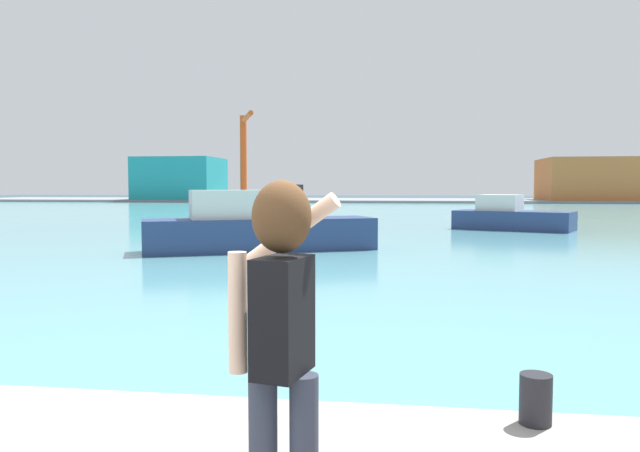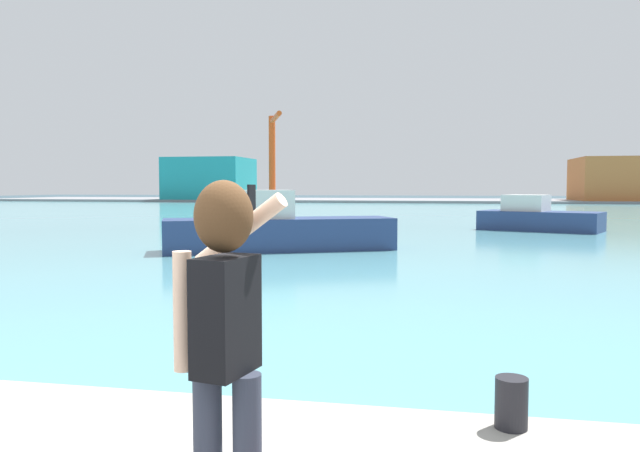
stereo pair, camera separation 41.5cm
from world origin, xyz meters
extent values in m
plane|color=#334751|center=(0.00, 50.00, 0.00)|extent=(220.00, 220.00, 0.00)
cube|color=#599EA8|center=(0.00, 52.00, 0.01)|extent=(140.00, 100.00, 0.02)
cube|color=gray|center=(0.00, 92.00, 0.18)|extent=(140.00, 20.00, 0.37)
cube|color=black|center=(0.77, 0.09, 1.66)|extent=(0.27, 0.37, 0.56)
sphere|color=#E0B293|center=(0.77, 0.09, 2.12)|extent=(0.22, 0.22, 0.22)
ellipsoid|color=#472D19|center=(0.77, 0.07, 2.13)|extent=(0.28, 0.26, 0.34)
cylinder|color=#E0B293|center=(0.55, 0.09, 1.67)|extent=(0.09, 0.09, 0.58)
cylinder|color=#E0B293|center=(0.77, 0.31, 2.04)|extent=(0.53, 0.19, 0.40)
cube|color=black|center=(0.79, 0.43, 2.21)|extent=(0.03, 0.07, 0.14)
cylinder|color=black|center=(2.28, 1.76, 0.74)|extent=(0.23, 0.23, 0.36)
cube|color=navy|center=(-3.74, 18.08, 0.59)|extent=(8.20, 5.21, 1.14)
cube|color=silver|center=(-4.66, 17.66, 1.66)|extent=(3.21, 2.58, 1.00)
cube|color=navy|center=(6.95, 30.08, 0.52)|extent=(6.41, 4.71, 1.00)
cube|color=silver|center=(6.27, 30.37, 1.44)|extent=(2.66, 2.59, 0.84)
cube|color=teal|center=(-33.41, 87.30, 3.57)|extent=(12.05, 10.61, 6.41)
cube|color=#B26633|center=(28.58, 89.52, 3.38)|extent=(15.05, 11.57, 6.03)
cylinder|color=#D84C19|center=(-22.91, 85.91, 6.64)|extent=(1.00, 1.00, 12.55)
cylinder|color=#D84C19|center=(-21.06, 81.10, 12.12)|extent=(4.35, 9.88, 0.70)
camera|label=1|loc=(1.34, -2.67, 2.26)|focal=33.91mm
camera|label=2|loc=(1.75, -2.61, 2.26)|focal=33.91mm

